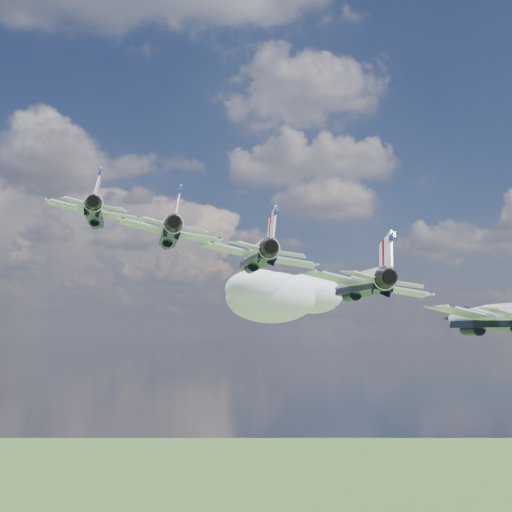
{
  "coord_description": "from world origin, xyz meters",
  "views": [
    {
      "loc": [
        13.73,
        -76.95,
        147.35
      ],
      "look_at": [
        18.86,
        -2.56,
        155.39
      ],
      "focal_mm": 50.0,
      "sensor_mm": 36.0,
      "label": 1
    }
  ],
  "objects_px": {
    "jet_2": "(256,256)",
    "jet_4": "(484,317)",
    "jet_0": "(96,213)",
    "jet_1": "(170,233)",
    "jet_3": "(359,284)"
  },
  "relations": [
    {
      "from": "jet_3",
      "to": "jet_1",
      "type": "bearing_deg",
      "value": 137.55
    },
    {
      "from": "jet_1",
      "to": "jet_4",
      "type": "distance_m",
      "value": 36.55
    },
    {
      "from": "jet_0",
      "to": "jet_2",
      "type": "relative_size",
      "value": 1.0
    },
    {
      "from": "jet_2",
      "to": "jet_3",
      "type": "xyz_separation_m",
      "value": [
        9.45,
        -6.93,
        -3.35
      ]
    },
    {
      "from": "jet_4",
      "to": "jet_1",
      "type": "bearing_deg",
      "value": 137.55
    },
    {
      "from": "jet_0",
      "to": "jet_2",
      "type": "distance_m",
      "value": 24.37
    },
    {
      "from": "jet_2",
      "to": "jet_4",
      "type": "bearing_deg",
      "value": -42.45
    },
    {
      "from": "jet_1",
      "to": "jet_0",
      "type": "bearing_deg",
      "value": 137.55
    },
    {
      "from": "jet_0",
      "to": "jet_2",
      "type": "bearing_deg",
      "value": -42.45
    },
    {
      "from": "jet_0",
      "to": "jet_1",
      "type": "bearing_deg",
      "value": -42.45
    },
    {
      "from": "jet_0",
      "to": "jet_1",
      "type": "distance_m",
      "value": 12.18
    },
    {
      "from": "jet_1",
      "to": "jet_4",
      "type": "xyz_separation_m",
      "value": [
        28.34,
        -20.79,
        -10.04
      ]
    },
    {
      "from": "jet_1",
      "to": "jet_4",
      "type": "height_order",
      "value": "jet_1"
    },
    {
      "from": "jet_2",
      "to": "jet_4",
      "type": "relative_size",
      "value": 1.0
    },
    {
      "from": "jet_2",
      "to": "jet_4",
      "type": "distance_m",
      "value": 24.37
    }
  ]
}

